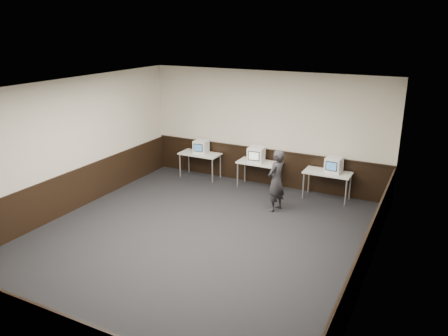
{
  "coord_description": "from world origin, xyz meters",
  "views": [
    {
      "loc": [
        4.33,
        -7.1,
        4.38
      ],
      "look_at": [
        -0.09,
        1.6,
        1.15
      ],
      "focal_mm": 35.0,
      "sensor_mm": 36.0,
      "label": 1
    }
  ],
  "objects_px": {
    "desk_left": "(200,155)",
    "emac_right": "(334,165)",
    "desk_right": "(327,175)",
    "person": "(276,181)",
    "emac_left": "(201,147)",
    "desk_center": "(259,164)",
    "emac_center": "(256,155)"
  },
  "relations": [
    {
      "from": "desk_right",
      "to": "emac_left",
      "type": "height_order",
      "value": "emac_left"
    },
    {
      "from": "desk_center",
      "to": "person",
      "type": "relative_size",
      "value": 0.78
    },
    {
      "from": "emac_left",
      "to": "emac_center",
      "type": "height_order",
      "value": "emac_center"
    },
    {
      "from": "desk_left",
      "to": "desk_right",
      "type": "bearing_deg",
      "value": 0.0
    },
    {
      "from": "desk_left",
      "to": "desk_center",
      "type": "relative_size",
      "value": 1.0
    },
    {
      "from": "emac_center",
      "to": "person",
      "type": "xyz_separation_m",
      "value": [
        1.05,
        -1.23,
        -0.19
      ]
    },
    {
      "from": "emac_right",
      "to": "desk_center",
      "type": "bearing_deg",
      "value": -174.5
    },
    {
      "from": "emac_right",
      "to": "emac_left",
      "type": "bearing_deg",
      "value": -175.51
    },
    {
      "from": "desk_left",
      "to": "person",
      "type": "height_order",
      "value": "person"
    },
    {
      "from": "desk_left",
      "to": "emac_right",
      "type": "relative_size",
      "value": 2.64
    },
    {
      "from": "emac_center",
      "to": "person",
      "type": "bearing_deg",
      "value": -55.48
    },
    {
      "from": "desk_right",
      "to": "emac_center",
      "type": "distance_m",
      "value": 2.01
    },
    {
      "from": "desk_right",
      "to": "emac_center",
      "type": "relative_size",
      "value": 2.45
    },
    {
      "from": "desk_right",
      "to": "person",
      "type": "bearing_deg",
      "value": -126.49
    },
    {
      "from": "desk_left",
      "to": "desk_right",
      "type": "distance_m",
      "value": 3.8
    },
    {
      "from": "desk_right",
      "to": "person",
      "type": "xyz_separation_m",
      "value": [
        -0.94,
        -1.27,
        0.09
      ]
    },
    {
      "from": "desk_center",
      "to": "person",
      "type": "xyz_separation_m",
      "value": [
        0.96,
        -1.27,
        0.09
      ]
    },
    {
      "from": "emac_center",
      "to": "person",
      "type": "height_order",
      "value": "person"
    },
    {
      "from": "emac_left",
      "to": "desk_left",
      "type": "bearing_deg",
      "value": -135.63
    },
    {
      "from": "desk_center",
      "to": "person",
      "type": "height_order",
      "value": "person"
    },
    {
      "from": "emac_center",
      "to": "emac_right",
      "type": "distance_m",
      "value": 2.12
    },
    {
      "from": "desk_left",
      "to": "person",
      "type": "distance_m",
      "value": 3.13
    },
    {
      "from": "desk_right",
      "to": "desk_center",
      "type": "bearing_deg",
      "value": 180.0
    },
    {
      "from": "emac_right",
      "to": "desk_left",
      "type": "bearing_deg",
      "value": -175.1
    },
    {
      "from": "emac_left",
      "to": "person",
      "type": "bearing_deg",
      "value": -29.88
    },
    {
      "from": "emac_center",
      "to": "desk_left",
      "type": "bearing_deg",
      "value": 172.71
    },
    {
      "from": "desk_left",
      "to": "emac_right",
      "type": "bearing_deg",
      "value": 0.64
    },
    {
      "from": "desk_left",
      "to": "desk_center",
      "type": "xyz_separation_m",
      "value": [
        1.9,
        0.0,
        0.0
      ]
    },
    {
      "from": "desk_left",
      "to": "emac_left",
      "type": "height_order",
      "value": "emac_left"
    },
    {
      "from": "desk_left",
      "to": "emac_left",
      "type": "bearing_deg",
      "value": 49.67
    },
    {
      "from": "emac_right",
      "to": "person",
      "type": "xyz_separation_m",
      "value": [
        -1.07,
        -1.31,
        -0.18
      ]
    },
    {
      "from": "desk_center",
      "to": "desk_right",
      "type": "distance_m",
      "value": 1.9
    }
  ]
}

